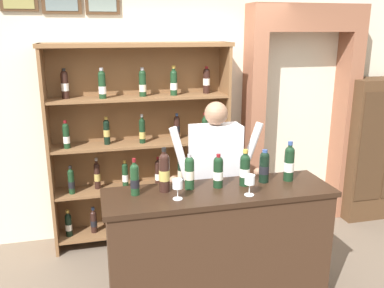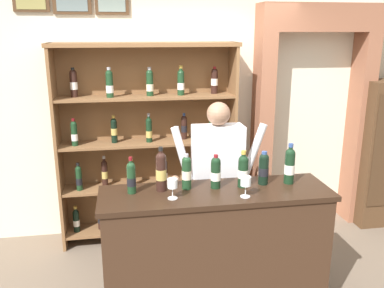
{
  "view_description": "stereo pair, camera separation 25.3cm",
  "coord_description": "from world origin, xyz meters",
  "px_view_note": "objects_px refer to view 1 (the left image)",
  "views": [
    {
      "loc": [
        -0.78,
        -2.8,
        2.24
      ],
      "look_at": [
        0.0,
        0.36,
        1.33
      ],
      "focal_mm": 38.34,
      "sensor_mm": 36.0,
      "label": 1
    },
    {
      "loc": [
        -0.53,
        -2.85,
        2.24
      ],
      "look_at": [
        0.0,
        0.36,
        1.33
      ],
      "focal_mm": 38.34,
      "sensor_mm": 36.0,
      "label": 2
    }
  ],
  "objects_px": {
    "shopkeeper": "(215,169)",
    "tasting_bottle_brunello": "(218,171)",
    "tasting_bottle_super_tuscan": "(289,163)",
    "tasting_counter": "(218,251)",
    "wine_shelf": "(140,141)",
    "tasting_bottle_prosecco": "(245,169)",
    "tasting_bottle_bianco": "(189,172)",
    "wine_glass_left": "(250,181)",
    "tasting_bottle_chianti": "(135,179)",
    "side_cabinet": "(374,149)",
    "wine_glass_right": "(178,185)",
    "tasting_bottle_grappa": "(264,166)",
    "tasting_bottle_vin_santo": "(164,171)"
  },
  "relations": [
    {
      "from": "shopkeeper",
      "to": "tasting_bottle_brunello",
      "type": "distance_m",
      "value": 0.54
    },
    {
      "from": "shopkeeper",
      "to": "tasting_bottle_super_tuscan",
      "type": "xyz_separation_m",
      "value": [
        0.47,
        -0.49,
        0.18
      ]
    },
    {
      "from": "tasting_bottle_super_tuscan",
      "to": "tasting_counter",
      "type": "bearing_deg",
      "value": -173.2
    },
    {
      "from": "wine_shelf",
      "to": "tasting_bottle_prosecco",
      "type": "height_order",
      "value": "wine_shelf"
    },
    {
      "from": "tasting_counter",
      "to": "tasting_bottle_bianco",
      "type": "distance_m",
      "value": 0.7
    },
    {
      "from": "shopkeeper",
      "to": "wine_glass_left",
      "type": "bearing_deg",
      "value": -86.35
    },
    {
      "from": "tasting_counter",
      "to": "tasting_bottle_chianti",
      "type": "height_order",
      "value": "tasting_bottle_chianti"
    },
    {
      "from": "tasting_bottle_chianti",
      "to": "tasting_bottle_prosecco",
      "type": "height_order",
      "value": "tasting_bottle_prosecco"
    },
    {
      "from": "tasting_bottle_chianti",
      "to": "tasting_bottle_prosecco",
      "type": "bearing_deg",
      "value": -0.82
    },
    {
      "from": "side_cabinet",
      "to": "wine_glass_right",
      "type": "bearing_deg",
      "value": -153.37
    },
    {
      "from": "side_cabinet",
      "to": "tasting_bottle_brunello",
      "type": "height_order",
      "value": "side_cabinet"
    },
    {
      "from": "tasting_counter",
      "to": "tasting_bottle_prosecco",
      "type": "bearing_deg",
      "value": 14.57
    },
    {
      "from": "side_cabinet",
      "to": "tasting_bottle_chianti",
      "type": "distance_m",
      "value": 3.26
    },
    {
      "from": "shopkeeper",
      "to": "tasting_bottle_super_tuscan",
      "type": "relative_size",
      "value": 4.96
    },
    {
      "from": "tasting_counter",
      "to": "wine_shelf",
      "type": "bearing_deg",
      "value": 108.02
    },
    {
      "from": "wine_glass_left",
      "to": "tasting_bottle_prosecco",
      "type": "bearing_deg",
      "value": 79.21
    },
    {
      "from": "tasting_bottle_grappa",
      "to": "wine_glass_left",
      "type": "xyz_separation_m",
      "value": [
        -0.22,
        -0.23,
        -0.02
      ]
    },
    {
      "from": "tasting_counter",
      "to": "tasting_bottle_brunello",
      "type": "relative_size",
      "value": 6.61
    },
    {
      "from": "side_cabinet",
      "to": "tasting_bottle_grappa",
      "type": "bearing_deg",
      "value": -148.9
    },
    {
      "from": "tasting_bottle_prosecco",
      "to": "side_cabinet",
      "type": "bearing_deg",
      "value": 29.57
    },
    {
      "from": "wine_shelf",
      "to": "tasting_bottle_prosecco",
      "type": "distance_m",
      "value": 1.46
    },
    {
      "from": "tasting_bottle_grappa",
      "to": "tasting_bottle_chianti",
      "type": "bearing_deg",
      "value": -179.01
    },
    {
      "from": "wine_shelf",
      "to": "tasting_bottle_vin_santo",
      "type": "bearing_deg",
      "value": -88.67
    },
    {
      "from": "tasting_bottle_chianti",
      "to": "wine_glass_left",
      "type": "bearing_deg",
      "value": -14.55
    },
    {
      "from": "tasting_bottle_super_tuscan",
      "to": "tasting_bottle_vin_santo",
      "type": "bearing_deg",
      "value": 179.24
    },
    {
      "from": "wine_glass_left",
      "to": "wine_glass_right",
      "type": "bearing_deg",
      "value": 173.98
    },
    {
      "from": "tasting_bottle_brunello",
      "to": "wine_glass_left",
      "type": "height_order",
      "value": "tasting_bottle_brunello"
    },
    {
      "from": "wine_shelf",
      "to": "side_cabinet",
      "type": "height_order",
      "value": "wine_shelf"
    },
    {
      "from": "tasting_counter",
      "to": "tasting_bottle_bianco",
      "type": "relative_size",
      "value": 6.34
    },
    {
      "from": "tasting_bottle_brunello",
      "to": "tasting_bottle_super_tuscan",
      "type": "height_order",
      "value": "tasting_bottle_super_tuscan"
    },
    {
      "from": "tasting_counter",
      "to": "tasting_bottle_prosecco",
      "type": "relative_size",
      "value": 6.05
    },
    {
      "from": "wine_shelf",
      "to": "tasting_bottle_brunello",
      "type": "distance_m",
      "value": 1.36
    },
    {
      "from": "tasting_bottle_prosecco",
      "to": "wine_shelf",
      "type": "bearing_deg",
      "value": 117.23
    },
    {
      "from": "tasting_bottle_grappa",
      "to": "wine_glass_left",
      "type": "distance_m",
      "value": 0.32
    },
    {
      "from": "tasting_counter",
      "to": "shopkeeper",
      "type": "height_order",
      "value": "shopkeeper"
    },
    {
      "from": "tasting_bottle_vin_santo",
      "to": "tasting_bottle_super_tuscan",
      "type": "distance_m",
      "value": 1.02
    },
    {
      "from": "side_cabinet",
      "to": "wine_glass_left",
      "type": "xyz_separation_m",
      "value": [
        -2.18,
        -1.42,
        0.31
      ]
    },
    {
      "from": "tasting_counter",
      "to": "tasting_bottle_prosecco",
      "type": "xyz_separation_m",
      "value": [
        0.23,
        0.06,
        0.66
      ]
    },
    {
      "from": "tasting_bottle_chianti",
      "to": "wine_glass_left",
      "type": "height_order",
      "value": "tasting_bottle_chianti"
    },
    {
      "from": "tasting_bottle_prosecco",
      "to": "tasting_bottle_grappa",
      "type": "relative_size",
      "value": 1.09
    },
    {
      "from": "wine_shelf",
      "to": "wine_glass_left",
      "type": "relative_size",
      "value": 13.35
    },
    {
      "from": "wine_glass_left",
      "to": "tasting_counter",
      "type": "bearing_deg",
      "value": 142.69
    },
    {
      "from": "tasting_counter",
      "to": "wine_glass_left",
      "type": "xyz_separation_m",
      "value": [
        0.19,
        -0.14,
        0.64
      ]
    },
    {
      "from": "tasting_bottle_brunello",
      "to": "wine_glass_right",
      "type": "height_order",
      "value": "tasting_bottle_brunello"
    },
    {
      "from": "wine_glass_left",
      "to": "tasting_bottle_chianti",
      "type": "bearing_deg",
      "value": 165.45
    },
    {
      "from": "wine_shelf",
      "to": "side_cabinet",
      "type": "relative_size",
      "value": 1.25
    },
    {
      "from": "tasting_bottle_chianti",
      "to": "tasting_bottle_super_tuscan",
      "type": "height_order",
      "value": "tasting_bottle_super_tuscan"
    },
    {
      "from": "tasting_bottle_bianco",
      "to": "tasting_bottle_brunello",
      "type": "height_order",
      "value": "tasting_bottle_bianco"
    },
    {
      "from": "wine_shelf",
      "to": "tasting_bottle_prosecco",
      "type": "bearing_deg",
      "value": -62.77
    },
    {
      "from": "wine_shelf",
      "to": "tasting_bottle_grappa",
      "type": "bearing_deg",
      "value": -56.29
    }
  ]
}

